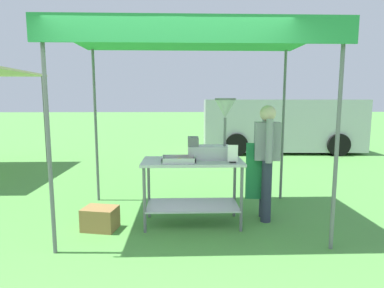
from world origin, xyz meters
name	(u,v)px	position (x,y,z in m)	size (l,w,h in m)	color
ground_plane	(178,157)	(0.00, 6.00, 0.00)	(70.00, 70.00, 0.00)	#519342
stall_canopy	(192,41)	(0.26, 0.98, 2.43)	(3.30, 2.08, 2.53)	slate
donut_cart	(192,178)	(0.26, 0.88, 0.65)	(1.33, 0.64, 0.89)	#B7B7BC
donut_tray	(179,160)	(0.09, 0.75, 0.91)	(0.43, 0.30, 0.07)	#B7B7BC
donut_fryer	(214,135)	(0.55, 0.97, 1.21)	(0.64, 0.28, 0.82)	#B7B7BC
menu_sign	(233,155)	(0.77, 0.69, 0.98)	(0.13, 0.05, 0.23)	black
vendor	(266,156)	(1.29, 1.03, 0.90)	(0.46, 0.54, 1.61)	#2D3347
supply_crate	(100,218)	(-0.95, 0.72, 0.15)	(0.48, 0.39, 0.30)	olive
van_silver	(279,124)	(3.33, 7.09, 0.88)	(5.03, 2.26, 1.69)	#BCBCC1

